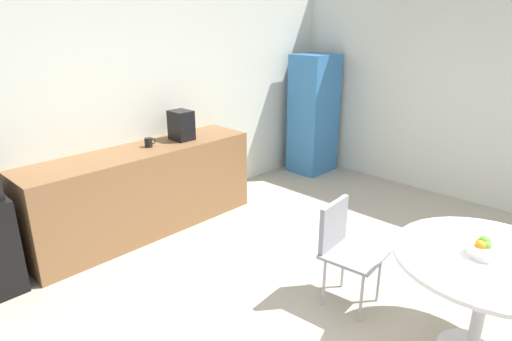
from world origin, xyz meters
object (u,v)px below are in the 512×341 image
locker_cabinet (313,114)px  chair_gray (343,241)px  fruit_bowl (484,248)px  round_table (487,275)px  mug_white (149,142)px  coffee_maker (181,125)px

locker_cabinet → chair_gray: 3.18m
locker_cabinet → fruit_bowl: size_ratio=8.39×
round_table → chair_gray: chair_gray is taller
chair_gray → mug_white: bearing=97.5°
locker_cabinet → fruit_bowl: (-2.30, -3.03, -0.04)m
locker_cabinet → chair_gray: size_ratio=2.04×
round_table → coffee_maker: size_ratio=3.64×
chair_gray → coffee_maker: 2.25m
coffee_maker → locker_cabinet: bearing=-2.5°
chair_gray → coffee_maker: coffee_maker is taller
round_table → coffee_maker: 3.21m
fruit_bowl → coffee_maker: 3.14m
fruit_bowl → coffee_maker: (0.04, 3.13, 0.26)m
round_table → fruit_bowl: 0.19m
locker_cabinet → fruit_bowl: locker_cabinet is taller
mug_white → chair_gray: bearing=-82.5°
fruit_bowl → mug_white: mug_white is taller
round_table → coffee_maker: coffee_maker is taller
fruit_bowl → round_table: bearing=-74.6°
round_table → coffee_maker: (0.03, 3.18, 0.44)m
locker_cabinet → mug_white: (-2.68, 0.11, 0.10)m
fruit_bowl → chair_gray: bearing=94.9°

